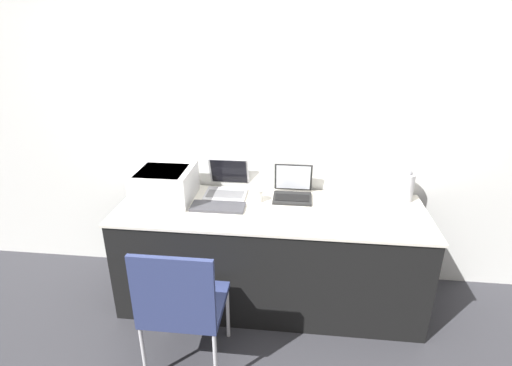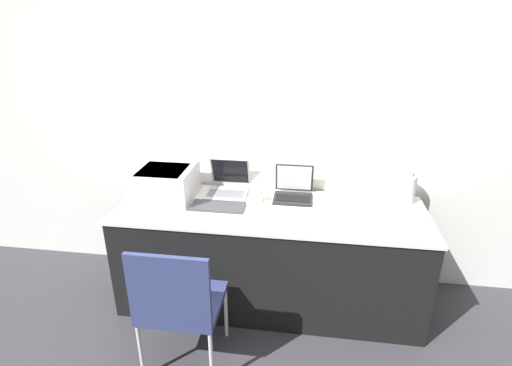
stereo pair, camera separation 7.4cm
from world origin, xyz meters
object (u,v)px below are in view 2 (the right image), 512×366
object	(u,v)px
printer	(166,182)
laptop_right	(293,191)
laptop_left	(228,186)
metal_pitcher	(407,187)
coffee_cup	(257,195)
chair	(178,300)
external_keyboard	(218,206)

from	to	relation	value
printer	laptop_right	distance (m)	0.95
laptop_left	metal_pitcher	distance (m)	1.33
laptop_right	metal_pitcher	bearing A→B (deg)	2.47
laptop_left	coffee_cup	size ratio (longest dim) A/B	3.54
chair	printer	bearing A→B (deg)	112.28
external_keyboard	coffee_cup	world-z (taller)	coffee_cup
laptop_right	laptop_left	bearing A→B (deg)	177.30
laptop_left	external_keyboard	world-z (taller)	laptop_left
metal_pitcher	coffee_cup	bearing A→B (deg)	-172.49
coffee_cup	chair	bearing A→B (deg)	-112.83
laptop_left	external_keyboard	distance (m)	0.28
laptop_right	metal_pitcher	world-z (taller)	metal_pitcher
printer	chair	bearing A→B (deg)	-67.72
laptop_right	coffee_cup	size ratio (longest dim) A/B	2.98
laptop_right	coffee_cup	distance (m)	0.28
laptop_right	metal_pitcher	distance (m)	0.83
printer	metal_pitcher	size ratio (longest dim) A/B	1.61
external_keyboard	chair	world-z (taller)	chair
coffee_cup	chair	world-z (taller)	chair
external_keyboard	chair	distance (m)	0.75
printer	coffee_cup	bearing A→B (deg)	2.92
laptop_left	chair	size ratio (longest dim) A/B	0.38
metal_pitcher	chair	distance (m)	1.78
printer	chair	world-z (taller)	printer
printer	laptop_left	distance (m)	0.47
laptop_left	coffee_cup	bearing A→B (deg)	-27.65
external_keyboard	metal_pitcher	size ratio (longest dim) A/B	1.48
chair	metal_pitcher	bearing A→B (deg)	34.39
printer	metal_pitcher	world-z (taller)	metal_pitcher
laptop_right	external_keyboard	bearing A→B (deg)	-154.12
external_keyboard	metal_pitcher	distance (m)	1.38
coffee_cup	metal_pitcher	size ratio (longest dim) A/B	0.37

